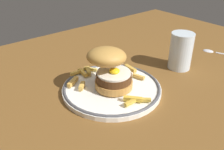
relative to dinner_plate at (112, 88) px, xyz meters
The scene contains 6 objects.
ground_plane 4.96cm from the dinner_plate, 91.30° to the right, with size 146.02×107.17×4.00cm, color brown.
dinner_plate is the anchor object (origin of this frame).
burger 6.11cm from the dinner_plate, 163.39° to the left, with size 14.06×13.99×10.85cm.
fries_pile 2.82cm from the dinner_plate, 109.52° to the left, with size 18.28×23.67×1.88cm.
water_glass 24.54cm from the dinner_plate, ahead, with size 6.73×6.73×10.99cm.
spoon 43.05cm from the dinner_plate, ahead, with size 5.91×13.14×0.90cm.
Camera 1 is at (-33.64, -36.74, 34.23)cm, focal length 38.75 mm.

